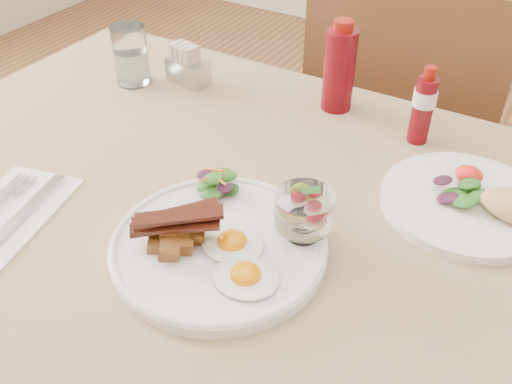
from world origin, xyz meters
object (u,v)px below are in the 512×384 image
object	(u,v)px
ketchup_bottle	(339,69)
water_glass	(131,58)
fruit_cup	(304,210)
main_plate	(219,247)
sugar_caddy	(187,67)
second_plate	(479,203)
hot_sauce_bottle	(423,106)
table	(263,271)
chair_far	(401,140)

from	to	relation	value
ketchup_bottle	water_glass	xyz separation A→B (m)	(-0.38, -0.11, -0.03)
fruit_cup	ketchup_bottle	distance (m)	0.37
main_plate	sugar_caddy	world-z (taller)	sugar_caddy
second_plate	hot_sauce_bottle	size ratio (longest dim) A/B	1.95
table	hot_sauce_bottle	distance (m)	0.37
chair_far	sugar_caddy	bearing A→B (deg)	-132.69
table	water_glass	bearing A→B (deg)	150.97
table	chair_far	xyz separation A→B (m)	(0.00, 0.66, -0.14)
fruit_cup	sugar_caddy	distance (m)	0.50
fruit_cup	second_plate	size ratio (longest dim) A/B	0.30
chair_far	second_plate	bearing A→B (deg)	-63.34
chair_far	hot_sauce_bottle	xyz separation A→B (m)	(0.11, -0.35, 0.29)
chair_far	fruit_cup	distance (m)	0.73
table	hot_sauce_bottle	bearing A→B (deg)	70.58
hot_sauce_bottle	chair_far	bearing A→B (deg)	107.75
second_plate	hot_sauce_bottle	xyz separation A→B (m)	(-0.13, 0.14, 0.05)
main_plate	fruit_cup	size ratio (longest dim) A/B	3.61
ketchup_bottle	sugar_caddy	size ratio (longest dim) A/B	1.84
hot_sauce_bottle	water_glass	size ratio (longest dim) A/B	1.18
water_glass	second_plate	bearing A→B (deg)	-5.21
fruit_cup	ketchup_bottle	world-z (taller)	ketchup_bottle
hot_sauce_bottle	sugar_caddy	distance (m)	0.45
second_plate	table	bearing A→B (deg)	-143.88
table	fruit_cup	bearing A→B (deg)	-6.89
ketchup_bottle	hot_sauce_bottle	bearing A→B (deg)	-11.51
fruit_cup	hot_sauce_bottle	distance (m)	0.33
chair_far	hot_sauce_bottle	size ratio (longest dim) A/B	7.05
sugar_caddy	water_glass	size ratio (longest dim) A/B	0.79
chair_far	ketchup_bottle	xyz separation A→B (m)	(-0.05, -0.31, 0.30)
sugar_caddy	water_glass	xyz separation A→B (m)	(-0.09, -0.05, 0.02)
table	ketchup_bottle	bearing A→B (deg)	98.25
main_plate	fruit_cup	bearing A→B (deg)	38.07
table	chair_far	world-z (taller)	chair_far
sugar_caddy	water_glass	distance (m)	0.11
chair_far	main_plate	xyz separation A→B (m)	(-0.02, -0.74, 0.24)
fruit_cup	hot_sauce_bottle	bearing A→B (deg)	81.37
ketchup_bottle	main_plate	bearing A→B (deg)	-86.38
second_plate	water_glass	world-z (taller)	water_glass
ketchup_bottle	hot_sauce_bottle	size ratio (longest dim) A/B	1.23
second_plate	water_glass	bearing A→B (deg)	174.79
main_plate	second_plate	distance (m)	0.37
main_plate	fruit_cup	distance (m)	0.12
fruit_cup	water_glass	world-z (taller)	water_glass
sugar_caddy	fruit_cup	bearing A→B (deg)	-26.97
table	hot_sauce_bottle	xyz separation A→B (m)	(0.11, 0.32, 0.15)
second_plate	chair_far	bearing A→B (deg)	116.66
water_glass	fruit_cup	bearing A→B (deg)	-26.58
second_plate	ketchup_bottle	world-z (taller)	ketchup_bottle
table	sugar_caddy	bearing A→B (deg)	139.25
ketchup_bottle	sugar_caddy	distance (m)	0.30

